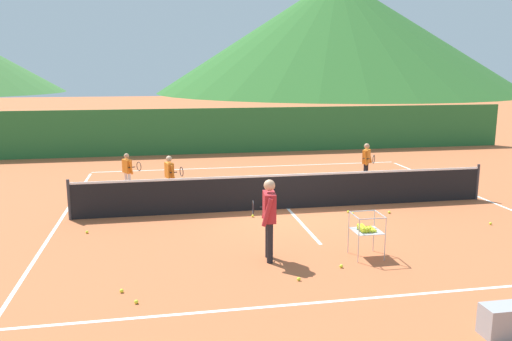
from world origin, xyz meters
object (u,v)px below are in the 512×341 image
Objects in this scene: instructor at (269,212)px; tennis_ball_2 at (299,279)px; tennis_ball_3 at (87,232)px; tennis_ball_6 at (253,216)px; tennis_ball_1 at (136,302)px; tennis_ball_9 at (341,266)px; student_1 at (170,173)px; student_2 at (367,159)px; tennis_ball_5 at (491,223)px; tennis_ball_8 at (122,291)px; ball_cart at (366,229)px; tennis_ball_4 at (353,213)px; tennis_ball_7 at (348,212)px; tennis_ball_0 at (389,212)px; tennis_net at (288,191)px; student_0 at (128,169)px.

tennis_ball_2 is (0.32, -1.13, -0.96)m from instructor.
tennis_ball_6 is (4.05, 0.61, 0.00)m from tennis_ball_3.
tennis_ball_1 is 1.00× the size of tennis_ball_9.
student_1 is 6.82m from tennis_ball_9.
student_2 reaches higher than tennis_ball_5.
tennis_ball_8 is (1.03, -3.48, 0.00)m from tennis_ball_3.
student_2 is at bearing 36.73° from tennis_ball_6.
ball_cart is at bearing -24.18° from tennis_ball_3.
student_2 is 7.11m from ball_cart.
tennis_ball_4 is 1.00× the size of tennis_ball_9.
tennis_ball_1 is 6.98m from tennis_ball_7.
instructor reaches higher than tennis_ball_8.
tennis_ball_0 is at bearing 29.41° from tennis_ball_8.
tennis_ball_1 is (-4.52, -1.35, -0.56)m from ball_cart.
tennis_ball_1 is 8.89m from tennis_ball_5.
tennis_net is 169.30× the size of tennis_ball_9.
tennis_ball_0 and tennis_ball_2 have the same top height.
tennis_net is 169.30× the size of tennis_ball_3.
tennis_ball_8 is at bearing 178.76° from tennis_ball_2.
ball_cart is (-2.72, -6.57, -0.21)m from student_2.
ball_cart reaches higher than tennis_ball_9.
tennis_ball_4 and tennis_ball_9 have the same top height.
tennis_ball_6 is at bearing 91.50° from tennis_ball_2.
tennis_ball_6 is at bearing 178.39° from tennis_ball_7.
tennis_ball_4 is 6.83m from tennis_ball_8.
ball_cart is at bearing -52.90° from student_0.
tennis_ball_7 is 6.90m from tennis_ball_8.
tennis_ball_4 is (2.85, 2.77, -0.96)m from instructor.
tennis_ball_4 is at bearing -29.81° from tennis_net.
tennis_ball_3 is 4.10m from tennis_ball_6.
tennis_ball_6 is at bearing 8.55° from tennis_ball_3.
instructor reaches higher than tennis_ball_0.
student_0 reaches higher than tennis_ball_5.
tennis_ball_8 is (-2.81, -1.06, -0.96)m from instructor.
tennis_ball_9 is at bearing -127.14° from tennis_ball_0.
tennis_ball_6 is at bearing -46.55° from student_0.
tennis_ball_9 is at bearing -73.74° from tennis_ball_6.
student_0 is 4.24m from tennis_ball_3.
tennis_ball_3 is at bearing -171.45° from tennis_ball_6.
student_1 is at bearing 124.63° from ball_cart.
tennis_ball_4 is at bearing -28.66° from student_1.
tennis_ball_6 is at bearing -150.37° from tennis_net.
student_2 is at bearing 44.70° from tennis_ball_8.
tennis_ball_0 is (-0.85, -3.68, -0.77)m from student_2.
tennis_ball_3 is (-7.69, -0.28, 0.00)m from tennis_ball_0.
tennis_net is 8.90× the size of student_1.
tennis_ball_3 is 1.00× the size of tennis_ball_7.
ball_cart is 1.01m from tennis_ball_9.
student_2 is at bearing 53.58° from instructor.
student_0 is 17.79× the size of tennis_ball_3.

